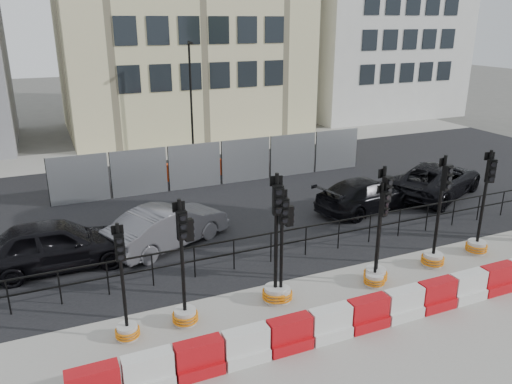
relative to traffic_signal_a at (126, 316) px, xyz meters
name	(u,v)px	position (x,y,z in m)	size (l,w,h in m)	color
ground	(325,272)	(5.88, 0.96, -0.60)	(120.00, 120.00, 0.00)	#51514C
sidewalk_near	(389,326)	(5.88, -2.04, -0.59)	(40.00, 6.00, 0.02)	gray
road	(238,198)	(5.88, 7.96, -0.58)	(40.00, 14.00, 0.03)	black
sidewalk_far	(180,150)	(5.88, 16.96, -0.59)	(40.00, 4.00, 0.02)	gray
building_white	(373,6)	(22.88, 22.95, 7.40)	(12.00, 9.06, 16.00)	silver
kerb_railing	(306,236)	(5.88, 2.16, 0.09)	(18.00, 0.04, 1.00)	black
heras_fencing	(215,166)	(5.87, 10.76, 0.08)	(14.33, 1.72, 2.00)	#999CA1
lamp_post_far	(191,95)	(6.38, 15.94, 2.62)	(0.12, 0.56, 6.00)	black
barrier_row	(386,309)	(5.88, -1.84, -0.23)	(14.65, 0.50, 0.80)	red
traffic_signal_a	(126,316)	(0.00, 0.00, 0.00)	(0.57, 0.57, 2.90)	beige
traffic_signal_b	(185,296)	(1.41, 0.05, 0.17)	(0.64, 0.64, 3.23)	beige
traffic_signal_c	(276,277)	(3.84, 0.10, 0.13)	(0.69, 0.69, 3.53)	beige
traffic_signal_d	(282,276)	(3.99, 0.04, 0.15)	(0.62, 0.62, 3.16)	beige
traffic_signal_e	(377,259)	(6.90, -0.09, 0.10)	(0.67, 0.67, 3.41)	beige
traffic_signal_f	(376,262)	(6.75, -0.25, 0.12)	(0.59, 0.59, 3.02)	beige
traffic_signal_g	(435,244)	(9.05, 0.02, 0.11)	(0.68, 0.68, 3.45)	beige
traffic_signal_h	(479,233)	(10.94, 0.15, 0.10)	(0.66, 0.66, 3.38)	beige
car_a	(55,245)	(-1.29, 4.40, 0.16)	(4.47, 1.82, 1.52)	black
car_b	(168,226)	(2.13, 4.62, 0.09)	(4.41, 3.07, 1.38)	#56555B
car_c	(366,195)	(9.96, 4.74, 0.04)	(4.65, 2.61, 1.27)	black
car_d	(436,179)	(13.70, 5.03, 0.10)	(5.56, 4.18, 1.40)	black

